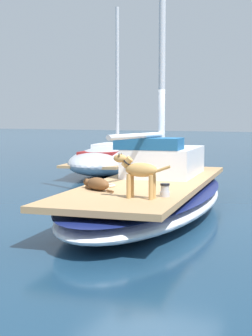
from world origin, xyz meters
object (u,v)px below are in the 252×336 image
dog_tan (138,171)px  dog_brown (97,184)px  deck_winch (165,190)px  moored_boat_port_side (113,158)px  sailboat_main (150,198)px  coiled_rope (107,185)px

dog_tan → dog_brown: (-1.05, 0.46, -0.32)m
deck_winch → moored_boat_port_side: (-5.49, 7.69, -0.24)m
sailboat_main → coiled_rope: (-0.36, -1.09, 0.35)m
sailboat_main → deck_winch: (1.06, -1.64, 0.42)m
sailboat_main → deck_winch: 2.00m
sailboat_main → dog_tan: size_ratio=8.09×
dog_tan → coiled_rope: dog_tan is taller
coiled_rope → sailboat_main: bearing=71.8°
dog_tan → deck_winch: 0.56m
deck_winch → coiled_rope: (-1.42, 0.56, -0.08)m
coiled_rope → dog_tan: bearing=-38.9°
sailboat_main → moored_boat_port_side: moored_boat_port_side is taller
coiled_rope → dog_brown: bearing=-80.5°
sailboat_main → dog_tan: (0.77, -2.00, 0.75)m
deck_winch → coiled_rope: bearing=158.5°
sailboat_main → moored_boat_port_side: (-4.43, 6.05, 0.18)m
sailboat_main → moored_boat_port_side: size_ratio=1.19×
moored_boat_port_side → dog_tan: bearing=-57.1°
sailboat_main → coiled_rope: coiled_rope is taller
dog_tan → dog_brown: dog_tan is taller
deck_winch → dog_tan: bearing=-129.5°
deck_winch → moored_boat_port_side: bearing=125.5°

